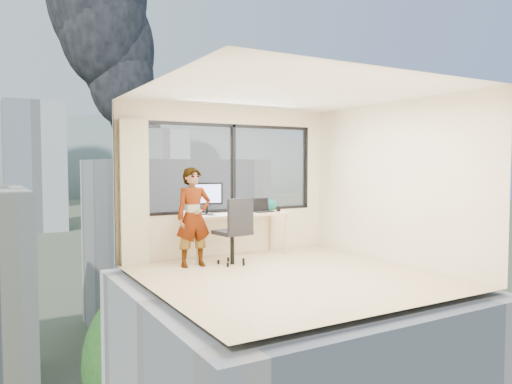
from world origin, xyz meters
TOP-DOWN VIEW (x-y plane):
  - floor at (0.00, 0.00)m, footprint 4.00×4.00m
  - ceiling at (0.00, 0.00)m, footprint 4.00×4.00m
  - wall_front at (0.00, -2.00)m, footprint 4.00×0.01m
  - wall_left at (-2.00, 0.00)m, footprint 0.01×4.00m
  - wall_right at (2.00, 0.00)m, footprint 0.01×4.00m
  - window_wall at (0.05, 2.00)m, footprint 3.30×0.16m
  - curtain at (-1.72, 1.88)m, footprint 0.45×0.14m
  - desk at (0.00, 1.66)m, footprint 1.80×0.60m
  - chair at (-0.36, 1.13)m, footprint 0.63×0.63m
  - person at (-0.96, 1.28)m, footprint 0.58×0.39m
  - monitor at (-0.51, 1.78)m, footprint 0.55×0.27m
  - game_console at (-0.80, 1.84)m, footprint 0.32×0.29m
  - laptop at (0.51, 1.62)m, footprint 0.34×0.36m
  - cellphone at (-0.51, 1.57)m, footprint 0.12×0.09m
  - pen_cup at (0.80, 1.59)m, footprint 0.10×0.10m
  - handbag at (0.80, 1.86)m, footprint 0.31×0.21m
  - near_bldg_b at (12.00, 38.00)m, footprint 14.00×13.00m
  - near_bldg_c at (30.00, 28.00)m, footprint 12.00×10.00m
  - far_tower_b at (8.00, 120.00)m, footprint 13.00×13.00m
  - far_tower_c at (45.00, 140.00)m, footprint 15.00×15.00m
  - hill_b at (100.00, 320.00)m, footprint 300.00×220.00m
  - tree_b at (4.00, 18.00)m, footprint 7.60×7.60m
  - tree_c at (22.00, 40.00)m, footprint 8.40×8.40m
  - smoke_plume_b at (55.00, 170.00)m, footprint 30.00×18.00m

SIDE VIEW (x-z plane):
  - hill_b at x=100.00m, z-range -62.00..34.00m
  - tree_b at x=4.00m, z-range -14.00..-5.00m
  - near_bldg_c at x=30.00m, z-range -14.00..-4.00m
  - tree_c at x=22.00m, z-range -14.00..-4.00m
  - near_bldg_b at x=12.00m, z-range -14.00..2.00m
  - far_tower_c at x=45.00m, z-range -14.00..12.00m
  - floor at x=0.00m, z-range -0.01..0.01m
  - desk at x=0.00m, z-range 0.00..0.75m
  - chair at x=-0.36m, z-range 0.00..1.09m
  - cellphone at x=-0.51m, z-range 0.75..0.76m
  - person at x=-0.96m, z-range 0.00..1.54m
  - game_console at x=-0.80m, z-range 0.75..0.82m
  - pen_cup at x=0.80m, z-range 0.75..0.85m
  - handbag at x=0.80m, z-range 0.75..0.96m
  - laptop at x=0.51m, z-range 0.75..0.97m
  - far_tower_b at x=8.00m, z-range -14.00..16.00m
  - monitor at x=-0.51m, z-range 0.75..1.29m
  - curtain at x=-1.72m, z-range 0.00..2.30m
  - wall_front at x=0.00m, z-range 0.00..2.60m
  - wall_left at x=-2.00m, z-range 0.00..2.60m
  - wall_right at x=2.00m, z-range 0.00..2.60m
  - window_wall at x=0.05m, z-range 0.75..2.30m
  - ceiling at x=0.00m, z-range 2.60..2.60m
  - smoke_plume_b at x=55.00m, z-range -8.00..62.00m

